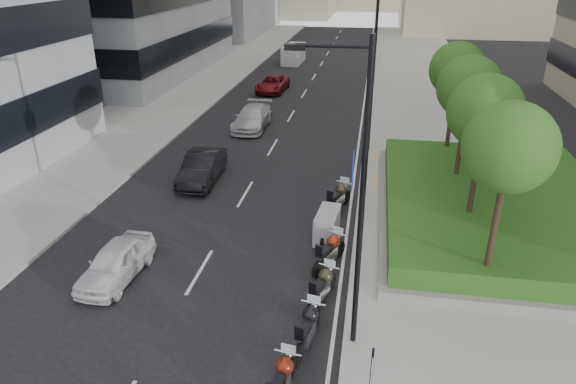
% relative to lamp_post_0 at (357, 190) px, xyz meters
% --- Properties ---
extents(ground, '(160.00, 160.00, 0.00)m').
position_rel_lamp_post_0_xyz_m(ground, '(-4.14, -1.00, -5.07)').
color(ground, black).
rests_on(ground, ground).
extents(sidewalk_right, '(10.00, 100.00, 0.15)m').
position_rel_lamp_post_0_xyz_m(sidewalk_right, '(4.86, 29.00, -4.99)').
color(sidewalk_right, '#9E9B93').
rests_on(sidewalk_right, ground).
extents(sidewalk_left, '(8.00, 100.00, 0.15)m').
position_rel_lamp_post_0_xyz_m(sidewalk_left, '(-16.14, 29.00, -4.99)').
color(sidewalk_left, '#9E9B93').
rests_on(sidewalk_left, ground).
extents(lane_edge, '(0.12, 100.00, 0.01)m').
position_rel_lamp_post_0_xyz_m(lane_edge, '(-0.44, 29.00, -5.06)').
color(lane_edge, silver).
rests_on(lane_edge, ground).
extents(lane_centre, '(0.12, 100.00, 0.01)m').
position_rel_lamp_post_0_xyz_m(lane_centre, '(-5.64, 29.00, -5.06)').
color(lane_centre, silver).
rests_on(lane_centre, ground).
extents(planter, '(10.00, 14.00, 0.40)m').
position_rel_lamp_post_0_xyz_m(planter, '(5.86, 9.00, -4.72)').
color(planter, gray).
rests_on(planter, sidewalk_right).
extents(hedge, '(9.40, 13.40, 0.80)m').
position_rel_lamp_post_0_xyz_m(hedge, '(5.86, 9.00, -4.12)').
color(hedge, '#144715').
rests_on(hedge, planter).
extents(tree_0, '(2.80, 2.80, 6.30)m').
position_rel_lamp_post_0_xyz_m(tree_0, '(4.36, 3.00, 0.36)').
color(tree_0, '#332319').
rests_on(tree_0, planter).
extents(tree_1, '(2.80, 2.80, 6.30)m').
position_rel_lamp_post_0_xyz_m(tree_1, '(4.36, 7.00, 0.36)').
color(tree_1, '#332319').
rests_on(tree_1, planter).
extents(tree_2, '(2.80, 2.80, 6.30)m').
position_rel_lamp_post_0_xyz_m(tree_2, '(4.36, 11.00, 0.36)').
color(tree_2, '#332319').
rests_on(tree_2, planter).
extents(tree_3, '(2.80, 2.80, 6.30)m').
position_rel_lamp_post_0_xyz_m(tree_3, '(4.36, 15.00, 0.36)').
color(tree_3, '#332319').
rests_on(tree_3, planter).
extents(lamp_post_0, '(2.34, 0.45, 9.00)m').
position_rel_lamp_post_0_xyz_m(lamp_post_0, '(0.00, 0.00, 0.00)').
color(lamp_post_0, black).
rests_on(lamp_post_0, ground).
extents(lamp_post_1, '(2.34, 0.45, 9.00)m').
position_rel_lamp_post_0_xyz_m(lamp_post_1, '(0.00, 17.00, 0.00)').
color(lamp_post_1, black).
rests_on(lamp_post_1, ground).
extents(lamp_post_2, '(2.34, 0.45, 9.00)m').
position_rel_lamp_post_0_xyz_m(lamp_post_2, '(0.00, 35.00, 0.00)').
color(lamp_post_2, black).
rests_on(lamp_post_2, ground).
extents(parking_sign, '(0.06, 0.32, 2.50)m').
position_rel_lamp_post_0_xyz_m(parking_sign, '(0.66, -3.00, -3.61)').
color(parking_sign, black).
rests_on(parking_sign, ground).
extents(motorcycle_1, '(0.75, 2.25, 1.12)m').
position_rel_lamp_post_0_xyz_m(motorcycle_1, '(-1.58, -2.43, -4.47)').
color(motorcycle_1, black).
rests_on(motorcycle_1, ground).
extents(motorcycle_2, '(0.77, 2.30, 1.15)m').
position_rel_lamp_post_0_xyz_m(motorcycle_2, '(-1.19, -0.23, -4.45)').
color(motorcycle_2, black).
rests_on(motorcycle_2, ground).
extents(motorcycle_3, '(0.94, 2.17, 1.11)m').
position_rel_lamp_post_0_xyz_m(motorcycle_3, '(-0.98, 1.97, -4.47)').
color(motorcycle_3, black).
rests_on(motorcycle_3, ground).
extents(motorcycle_4, '(1.14, 2.22, 1.18)m').
position_rel_lamp_post_0_xyz_m(motorcycle_4, '(-0.95, 4.18, -4.44)').
color(motorcycle_4, black).
rests_on(motorcycle_4, ground).
extents(motorcycle_5, '(0.97, 2.07, 1.19)m').
position_rel_lamp_post_0_xyz_m(motorcycle_5, '(-1.25, 6.29, -4.47)').
color(motorcycle_5, black).
rests_on(motorcycle_5, ground).
extents(motorcycle_6, '(1.13, 2.34, 1.23)m').
position_rel_lamp_post_0_xyz_m(motorcycle_6, '(-1.00, 8.90, -4.41)').
color(motorcycle_6, black).
rests_on(motorcycle_6, ground).
extents(car_a, '(1.74, 3.90, 1.30)m').
position_rel_lamp_post_0_xyz_m(car_a, '(-8.44, 2.13, -4.41)').
color(car_a, white).
rests_on(car_a, ground).
extents(car_b, '(1.79, 4.66, 1.51)m').
position_rel_lamp_post_0_xyz_m(car_b, '(-8.21, 11.21, -4.31)').
color(car_b, black).
rests_on(car_b, ground).
extents(car_c, '(2.09, 5.08, 1.47)m').
position_rel_lamp_post_0_xyz_m(car_c, '(-7.76, 20.61, -4.33)').
color(car_c, silver).
rests_on(car_c, ground).
extents(car_d, '(2.47, 4.92, 1.34)m').
position_rel_lamp_post_0_xyz_m(car_d, '(-8.46, 31.24, -4.40)').
color(car_d, maroon).
rests_on(car_d, ground).
extents(delivery_van, '(2.08, 4.83, 1.99)m').
position_rel_lamp_post_0_xyz_m(delivery_van, '(-8.77, 44.71, -4.14)').
color(delivery_van, silver).
rests_on(delivery_van, ground).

